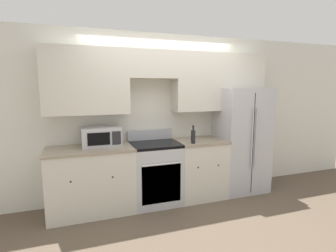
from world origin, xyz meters
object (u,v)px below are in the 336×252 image
object	(u,v)px
refrigerator	(240,140)
bottle	(193,136)
oven_range	(155,173)
microwave	(101,137)

from	to	relation	value
refrigerator	bottle	xyz separation A→B (m)	(-1.00, -0.24, 0.17)
oven_range	bottle	bearing A→B (deg)	-21.12
microwave	refrigerator	bearing A→B (deg)	-1.41
oven_range	microwave	distance (m)	0.98
oven_range	refrigerator	world-z (taller)	refrigerator
microwave	bottle	xyz separation A→B (m)	(1.31, -0.29, -0.03)
oven_range	microwave	xyz separation A→B (m)	(-0.78, 0.09, 0.59)
oven_range	bottle	size ratio (longest dim) A/B	4.01
microwave	bottle	distance (m)	1.34
oven_range	bottle	world-z (taller)	bottle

